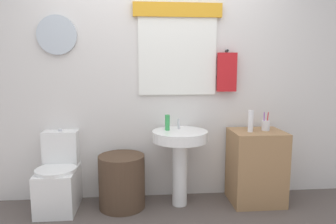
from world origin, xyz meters
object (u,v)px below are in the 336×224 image
laundry_hamper (122,181)px  soap_bottle (167,123)px  wooden_cabinet (256,167)px  toilet (59,179)px  pedestal_sink (180,148)px  lotion_bottle (251,121)px  toothbrush_cup (266,125)px

laundry_hamper → soap_bottle: 0.74m
wooden_cabinet → toilet: bearing=179.0°
laundry_hamper → pedestal_sink: bearing=0.0°
pedestal_sink → lotion_bottle: 0.75m
pedestal_sink → wooden_cabinet: 0.82m
soap_bottle → lotion_bottle: size_ratio=0.71×
pedestal_sink → lotion_bottle: size_ratio=3.51×
toothbrush_cup → lotion_bottle: bearing=-161.7°
toilet → laundry_hamper: 0.62m
soap_bottle → lotion_bottle: lotion_bottle is taller
pedestal_sink → soap_bottle: bearing=157.4°
laundry_hamper → wooden_cabinet: bearing=0.0°
toilet → lotion_bottle: (1.89, -0.07, 0.57)m
pedestal_sink → wooden_cabinet: size_ratio=1.02×
soap_bottle → pedestal_sink: bearing=-22.6°
wooden_cabinet → toothbrush_cup: 0.44m
toilet → lotion_bottle: lotion_bottle is taller
pedestal_sink → laundry_hamper: bearing=180.0°
toilet → toothbrush_cup: bearing=-0.4°
wooden_cabinet → toothbrush_cup: size_ratio=4.05×
laundry_hamper → soap_bottle: bearing=6.2°
toilet → soap_bottle: 1.21m
laundry_hamper → soap_bottle: (0.46, 0.05, 0.58)m
toilet → pedestal_sink: 1.23m
soap_bottle → laundry_hamper: bearing=-173.8°
toilet → toothbrush_cup: toothbrush_cup is taller
laundry_hamper → pedestal_sink: pedestal_sink is taller
soap_bottle → lotion_bottle: (0.82, -0.09, 0.02)m
pedestal_sink → soap_bottle: soap_bottle is taller
toilet → pedestal_sink: bearing=-1.6°
wooden_cabinet → lotion_bottle: lotion_bottle is taller
toilet → wooden_cabinet: 1.99m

